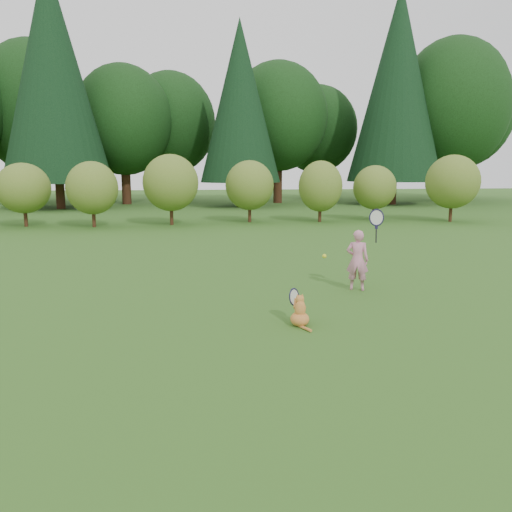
{
  "coord_description": "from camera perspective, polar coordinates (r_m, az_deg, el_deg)",
  "views": [
    {
      "loc": [
        -0.89,
        -7.99,
        2.23
      ],
      "look_at": [
        0.2,
        0.8,
        0.7
      ],
      "focal_mm": 35.0,
      "sensor_mm": 36.0,
      "label": 1
    }
  ],
  "objects": [
    {
      "name": "ground",
      "position": [
        8.34,
        -0.69,
        -5.7
      ],
      "size": [
        100.0,
        100.0,
        0.0
      ],
      "primitive_type": "plane",
      "color": "#2B5618",
      "rests_on": "ground"
    },
    {
      "name": "shrub_row",
      "position": [
        21.03,
        -4.69,
        7.5
      ],
      "size": [
        28.0,
        3.0,
        2.8
      ],
      "primitive_type": null,
      "color": "#597123",
      "rests_on": "ground"
    },
    {
      "name": "child",
      "position": [
        9.5,
        11.58,
        -0.3
      ],
      "size": [
        0.67,
        0.43,
        1.71
      ],
      "rotation": [
        0.0,
        0.0,
        2.76
      ],
      "color": "pink",
      "rests_on": "ground"
    },
    {
      "name": "tennis_ball",
      "position": [
        8.62,
        7.82,
        -0.01
      ],
      "size": [
        0.07,
        0.07,
        0.07
      ],
      "color": "#C8CC18",
      "rests_on": "ground"
    },
    {
      "name": "woodland_backdrop",
      "position": [
        31.45,
        -5.68,
        19.4
      ],
      "size": [
        48.0,
        10.0,
        15.0
      ],
      "primitive_type": null,
      "color": "black",
      "rests_on": "ground"
    },
    {
      "name": "cat",
      "position": [
        7.29,
        5.01,
        -6.08
      ],
      "size": [
        0.34,
        0.64,
        0.64
      ],
      "rotation": [
        0.0,
        0.0,
        -0.07
      ],
      "color": "#BC5D24",
      "rests_on": "ground"
    }
  ]
}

